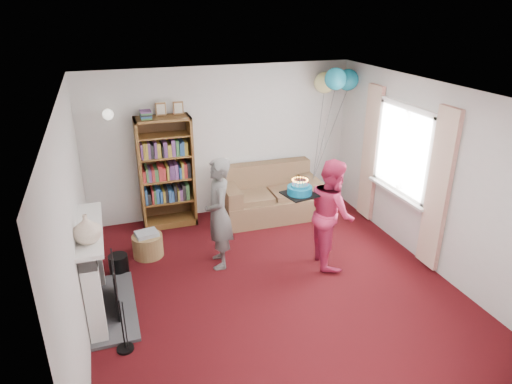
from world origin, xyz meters
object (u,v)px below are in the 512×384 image
object	(u,v)px
bookcase	(166,173)
sofa	(268,197)
person_striped	(219,214)
person_magenta	(332,213)
birthday_cake	(300,190)

from	to	relation	value
bookcase	sofa	distance (m)	1.77
sofa	person_striped	bearing A→B (deg)	-131.51
bookcase	person_striped	size ratio (longest dim) A/B	1.29
sofa	person_magenta	xyz separation A→B (m)	(0.29, -1.72, 0.44)
bookcase	birthday_cake	bearing A→B (deg)	-51.70
person_striped	person_magenta	bearing A→B (deg)	81.20
person_striped	birthday_cake	bearing A→B (deg)	77.82
bookcase	birthday_cake	size ratio (longest dim) A/B	5.10
person_striped	person_magenta	distance (m)	1.54
person_magenta	birthday_cake	distance (m)	0.59
person_magenta	birthday_cake	size ratio (longest dim) A/B	3.87
person_magenta	birthday_cake	xyz separation A→B (m)	(-0.46, 0.07, 0.37)
person_striped	person_magenta	size ratio (longest dim) A/B	1.02
person_striped	sofa	bearing A→B (deg)	144.78
sofa	person_magenta	distance (m)	1.80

